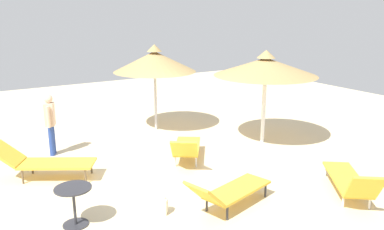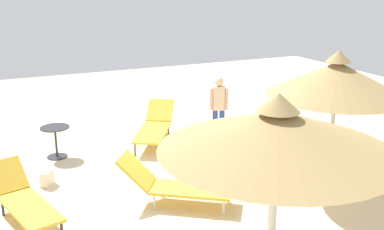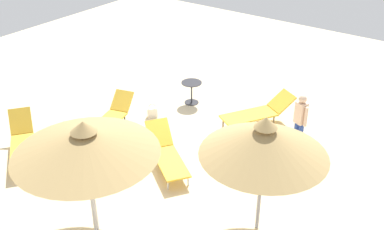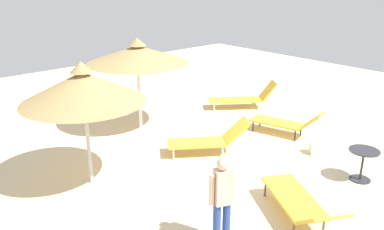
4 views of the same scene
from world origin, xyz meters
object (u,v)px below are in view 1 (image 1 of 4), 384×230
Objects in this scene: lounge_chair_back at (43,161)px; lounge_chair_near_right at (186,147)px; lounge_chair_center at (228,191)px; lounge_chair_front at (351,181)px; parasol_umbrella_edge at (155,61)px; parasol_umbrella_far_left at (266,67)px; handbag at (159,206)px; person_standing_far_right at (50,121)px; side_table_round at (74,199)px.

lounge_chair_near_right reaches higher than lounge_chair_back.
lounge_chair_near_right reaches higher than lounge_chair_center.
lounge_chair_center is 2.52m from lounge_chair_front.
parasol_umbrella_edge reaches higher than parasol_umbrella_far_left.
lounge_chair_center reaches higher than handbag.
lounge_chair_front is (-2.36, 0.90, -0.01)m from lounge_chair_center.
handbag is at bearing 102.61° from person_standing_far_right.
lounge_chair_front reaches higher than lounge_chair_back.
lounge_chair_near_right is (-3.21, 0.84, -0.02)m from lounge_chair_back.
lounge_chair_center reaches higher than side_table_round.
lounge_chair_back reaches higher than side_table_round.
lounge_chair_front is 3.82m from lounge_chair_near_right.
lounge_chair_back is 3.32m from lounge_chair_near_right.
lounge_chair_center is 4.24m from lounge_chair_back.
parasol_umbrella_far_left is 6.31× the size of handbag.
person_standing_far_right is (-0.53, -1.48, 0.49)m from lounge_chair_back.
parasol_umbrella_far_left is 1.78× the size of person_standing_far_right.
parasol_umbrella_far_left reaches higher than lounge_chair_front.
parasol_umbrella_far_left is 5.30m from handbag.
parasol_umbrella_edge is 1.30× the size of lounge_chair_center.
parasol_umbrella_far_left is at bearing -174.76° from lounge_chair_near_right.
lounge_chair_front is at bearing 128.37° from person_standing_far_right.
handbag is 0.63× the size of side_table_round.
parasol_umbrella_far_left is at bearing 158.81° from person_standing_far_right.
handbag is (4.39, 2.18, -2.00)m from parasol_umbrella_far_left.
lounge_chair_back is 1.64m from person_standing_far_right.
person_standing_far_right reaches higher than side_table_round.
parasol_umbrella_edge is at bearing -102.27° from lounge_chair_center.
parasol_umbrella_far_left is (-2.04, 2.69, 0.01)m from parasol_umbrella_edge.
lounge_chair_near_right is at bearing 77.86° from parasol_umbrella_edge.
lounge_chair_near_right reaches higher than side_table_round.
parasol_umbrella_far_left is 4.56m from lounge_chair_center.
person_standing_far_right is (5.35, -2.07, -1.26)m from parasol_umbrella_far_left.
parasol_umbrella_far_left is 1.43× the size of lounge_chair_near_right.
lounge_chair_front is at bearing 118.41° from lounge_chair_near_right.
lounge_chair_front is 7.26m from person_standing_far_right.
lounge_chair_near_right is 2.79× the size of side_table_round.
parasol_umbrella_far_left is at bearing -139.93° from lounge_chair_center.
lounge_chair_back reaches higher than lounge_chair_center.
side_table_round is (5.84, 1.77, -1.67)m from parasol_umbrella_far_left.
person_standing_far_right is at bearing -109.83° from lounge_chair_back.
lounge_chair_front is at bearing 159.80° from side_table_round.
lounge_chair_near_right is at bearing -61.59° from lounge_chair_front.
lounge_chair_front reaches higher than side_table_round.
lounge_chair_near_right is at bearing -102.43° from lounge_chair_center.
lounge_chair_back is at bearing -14.69° from lounge_chair_near_right.
parasol_umbrella_far_left is 5.87m from person_standing_far_right.
person_standing_far_right reaches higher than lounge_chair_back.
lounge_chair_near_right is (2.67, 0.24, -1.76)m from parasol_umbrella_far_left.
lounge_chair_back is (5.03, -4.20, 0.05)m from lounge_chair_front.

